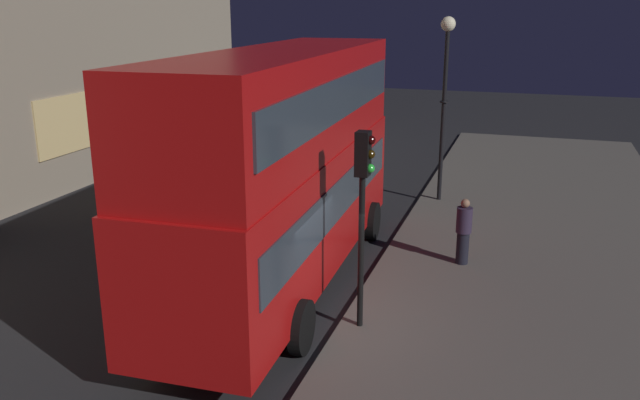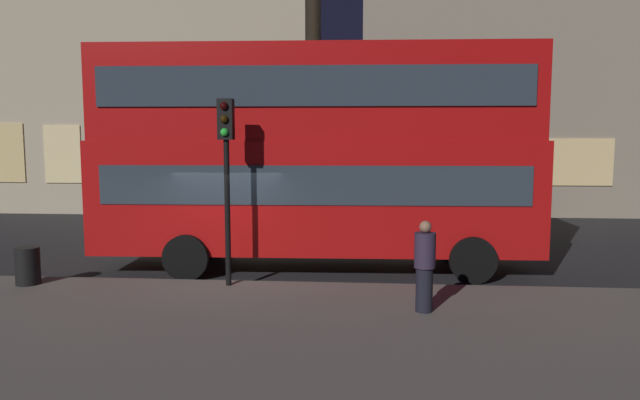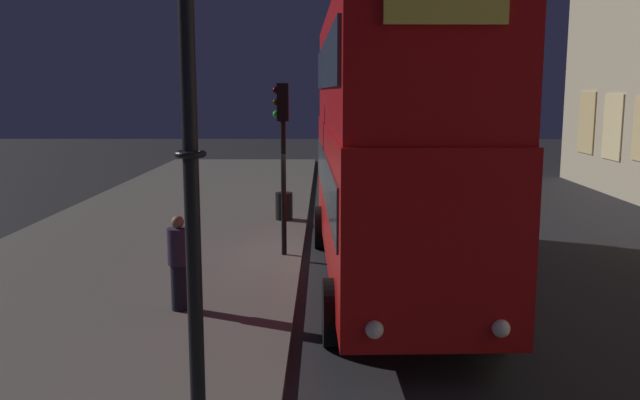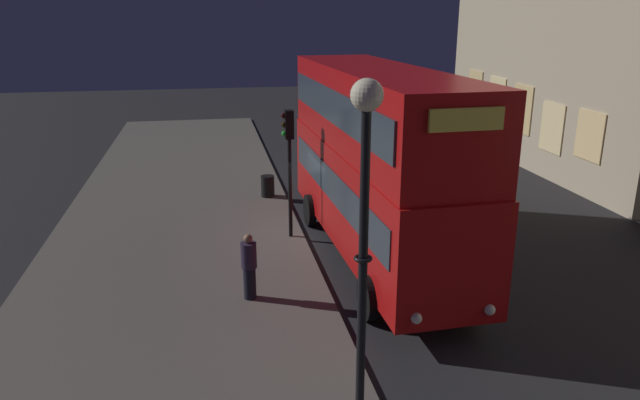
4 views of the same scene
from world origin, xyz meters
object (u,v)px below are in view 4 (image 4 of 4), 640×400
object	(u,v)px
double_decker_bus	(377,155)
street_lamp	(364,203)
traffic_light_near_kerb	(289,147)
litter_bin	(268,186)
pedestrian	(249,266)

from	to	relation	value
double_decker_bus	street_lamp	distance (m)	8.25
traffic_light_near_kerb	litter_bin	distance (m)	5.01
street_lamp	litter_bin	size ratio (longest dim) A/B	7.27
traffic_light_near_kerb	litter_bin	xyz separation A→B (m)	(-4.36, -0.25, -2.45)
double_decker_bus	pedestrian	distance (m)	4.92
litter_bin	street_lamp	bearing A→B (deg)	0.20
double_decker_bus	pedestrian	xyz separation A→B (m)	(2.32, -3.81, -2.06)
traffic_light_near_kerb	street_lamp	world-z (taller)	street_lamp
street_lamp	pedestrian	xyz separation A→B (m)	(-5.47, -1.36, -3.27)
pedestrian	litter_bin	world-z (taller)	pedestrian
double_decker_bus	traffic_light_near_kerb	xyz separation A→B (m)	(-1.70, -2.25, -0.06)
traffic_light_near_kerb	pedestrian	size ratio (longest dim) A/B	2.37
double_decker_bus	street_lamp	world-z (taller)	street_lamp
double_decker_bus	litter_bin	bearing A→B (deg)	-159.58
street_lamp	traffic_light_near_kerb	bearing A→B (deg)	178.78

